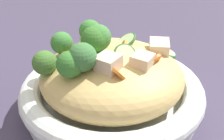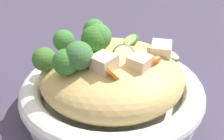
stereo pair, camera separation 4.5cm
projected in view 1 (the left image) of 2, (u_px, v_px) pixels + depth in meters
name	position (u px, v px, depth m)	size (l,w,h in m)	color
ground_plane	(112.00, 107.00, 0.49)	(3.00, 3.00, 0.00)	#3D354C
serving_bowl	(112.00, 93.00, 0.47)	(0.32, 0.32, 0.06)	white
noodle_heap	(112.00, 75.00, 0.45)	(0.24, 0.24, 0.09)	tan
broccoli_florets	(80.00, 47.00, 0.42)	(0.15, 0.15, 0.08)	#A5B671
carrot_coins	(108.00, 56.00, 0.42)	(0.15, 0.16, 0.03)	orange
zucchini_slices	(122.00, 52.00, 0.44)	(0.20, 0.09, 0.05)	beige
chicken_chunks	(127.00, 54.00, 0.42)	(0.16, 0.12, 0.04)	beige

